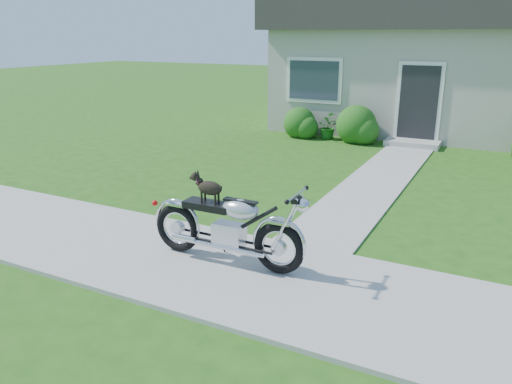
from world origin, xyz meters
The scene contains 7 objects.
ground centered at (0.00, 0.00, 0.00)m, with size 80.00×80.00×0.00m, color #235114.
sidewalk centered at (0.00, 0.00, 0.02)m, with size 24.00×2.20×0.04m, color #9E9B93.
walkway centered at (-1.50, 5.00, 0.01)m, with size 1.20×8.00×0.03m, color #9E9B93.
house centered at (0.00, 11.99, 2.16)m, with size 12.60×7.03×4.50m.
shrub_row centered at (-0.46, 8.50, 0.43)m, with size 9.84×1.11×1.11m.
potted_plant_left centered at (-3.91, 8.55, 0.36)m, with size 0.65×0.56×0.72m, color #185115.
motorcycle_with_dog centered at (-2.26, 0.14, 0.55)m, with size 2.22×0.60×1.15m.
Camera 1 is at (0.77, -4.97, 2.87)m, focal length 35.00 mm.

